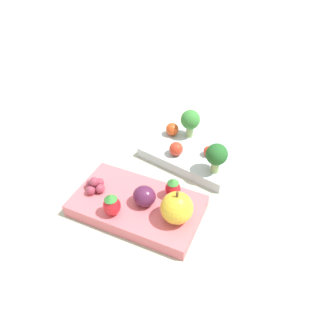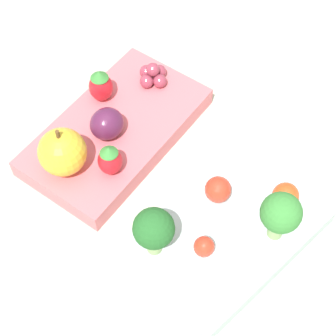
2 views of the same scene
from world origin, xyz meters
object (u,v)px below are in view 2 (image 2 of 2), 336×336
at_px(bento_box_fruit, 117,131).
at_px(grape_cluster, 153,75).
at_px(broccoli_floret_1, 154,230).
at_px(cherry_tomato_1, 218,190).
at_px(broccoli_floret_0, 281,214).
at_px(strawberry_1, 101,85).
at_px(bento_box_savoury, 226,235).
at_px(cherry_tomato_2, 286,196).
at_px(plum, 106,124).
at_px(apple, 62,152).
at_px(strawberry_0, 110,160).
at_px(cherry_tomato_0, 204,247).

height_order(bento_box_fruit, grape_cluster, grape_cluster).
bearing_deg(grape_cluster, bento_box_fruit, 11.04).
bearing_deg(grape_cluster, broccoli_floret_1, 44.07).
xyz_separation_m(cherry_tomato_1, grape_cluster, (-0.07, -0.15, -0.00)).
xyz_separation_m(broccoli_floret_0, strawberry_1, (-0.01, -0.25, -0.02)).
bearing_deg(broccoli_floret_0, bento_box_fruit, -86.70).
distance_m(bento_box_savoury, cherry_tomato_2, 0.07).
height_order(bento_box_savoury, grape_cluster, grape_cluster).
bearing_deg(plum, bento_box_savoury, 89.46).
xyz_separation_m(apple, strawberry_0, (-0.03, 0.04, -0.01)).
relative_size(bento_box_savoury, broccoli_floret_0, 3.23).
xyz_separation_m(bento_box_savoury, cherry_tomato_2, (-0.06, 0.02, 0.02)).
bearing_deg(strawberry_0, bento_box_fruit, -138.35).
height_order(cherry_tomato_2, strawberry_0, strawberry_0).
height_order(broccoli_floret_1, cherry_tomato_2, broccoli_floret_1).
bearing_deg(cherry_tomato_2, bento_box_savoury, -19.24).
relative_size(broccoli_floret_0, apple, 1.02).
bearing_deg(cherry_tomato_0, broccoli_floret_0, 148.31).
height_order(broccoli_floret_1, cherry_tomato_1, broccoli_floret_1).
xyz_separation_m(apple, plum, (-0.06, 0.00, -0.01)).
relative_size(bento_box_savoury, cherry_tomato_0, 9.59).
bearing_deg(strawberry_1, apple, 24.53).
height_order(cherry_tomato_0, strawberry_0, strawberry_0).
relative_size(bento_box_fruit, strawberry_0, 5.77).
relative_size(cherry_tomato_1, strawberry_1, 0.65).
xyz_separation_m(broccoli_floret_0, broccoli_floret_1, (0.09, -0.07, -0.00)).
bearing_deg(bento_box_fruit, cherry_tomato_2, 103.31).
height_order(broccoli_floret_1, apple, apple).
bearing_deg(cherry_tomato_2, broccoli_floret_1, -25.71).
bearing_deg(cherry_tomato_0, cherry_tomato_2, 166.02).
bearing_deg(plum, bento_box_fruit, -169.32).
height_order(cherry_tomato_0, cherry_tomato_2, cherry_tomato_2).
relative_size(cherry_tomato_2, apple, 0.46).
xyz_separation_m(strawberry_0, grape_cluster, (-0.12, -0.05, -0.01)).
xyz_separation_m(cherry_tomato_0, cherry_tomato_1, (-0.06, -0.03, 0.00)).
height_order(bento_box_savoury, apple, apple).
relative_size(bento_box_savoury, strawberry_1, 4.64).
relative_size(apple, strawberry_1, 1.42).
relative_size(bento_box_savoury, apple, 3.28).
bearing_deg(broccoli_floret_1, bento_box_fruit, -120.40).
distance_m(cherry_tomato_1, strawberry_1, 0.18).
bearing_deg(apple, grape_cluster, -173.68).
xyz_separation_m(cherry_tomato_0, plum, (-0.03, -0.17, 0.01)).
bearing_deg(strawberry_1, bento_box_savoury, 80.96).
relative_size(broccoli_floret_0, plum, 1.59).
height_order(strawberry_0, plum, strawberry_0).
height_order(broccoli_floret_1, strawberry_0, broccoli_floret_1).
bearing_deg(cherry_tomato_0, plum, -101.62).
xyz_separation_m(cherry_tomato_0, strawberry_1, (-0.07, -0.21, 0.01)).
xyz_separation_m(apple, grape_cluster, (-0.15, -0.02, -0.01)).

